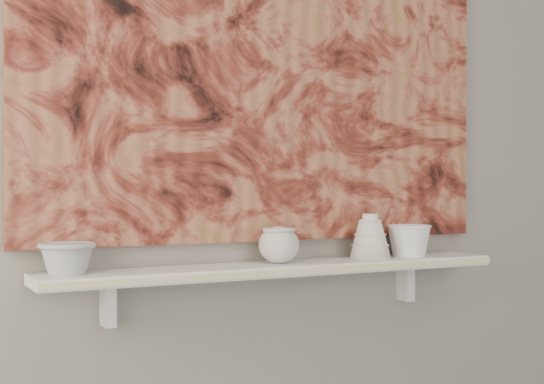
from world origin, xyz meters
TOP-DOWN VIEW (x-y plane):
  - wall_back at (0.00, 1.60)m, footprint 3.60×0.00m
  - shelf at (0.00, 1.51)m, footprint 1.40×0.18m
  - shelf_stripe at (0.00, 1.41)m, footprint 1.40×0.01m
  - bracket_left at (-0.49, 1.57)m, footprint 0.03×0.06m
  - bracket_right at (0.49, 1.57)m, footprint 0.03×0.06m
  - painting at (0.00, 1.59)m, footprint 1.50×0.02m
  - house_motif at (0.45, 1.57)m, footprint 0.09×0.00m
  - bowl_grey at (-0.61, 1.51)m, footprint 0.17×0.17m
  - cup_cream at (-0.01, 1.51)m, footprint 0.15×0.15m
  - bell_vessel at (0.31, 1.51)m, footprint 0.13×0.13m
  - bowl_white at (0.45, 1.51)m, footprint 0.14×0.14m

SIDE VIEW (x-z plane):
  - bracket_left at x=-0.49m, z-range 0.78..0.90m
  - bracket_right at x=0.49m, z-range 0.78..0.90m
  - shelf at x=0.00m, z-range 0.90..0.93m
  - shelf_stripe at x=0.00m, z-range 0.91..0.92m
  - bowl_grey at x=-0.61m, z-range 0.93..1.01m
  - bowl_white at x=0.45m, z-range 0.93..1.03m
  - cup_cream at x=-0.01m, z-range 0.93..1.04m
  - bell_vessel at x=0.31m, z-range 0.93..1.07m
  - house_motif at x=0.45m, z-range 1.19..1.27m
  - wall_back at x=0.00m, z-range -0.45..3.15m
  - painting at x=0.00m, z-range 0.99..2.09m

